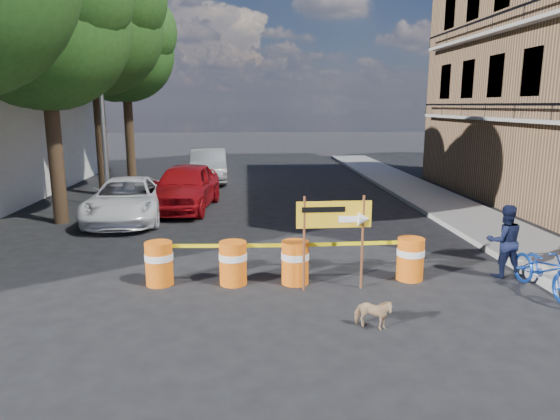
{
  "coord_description": "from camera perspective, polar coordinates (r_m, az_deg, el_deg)",
  "views": [
    {
      "loc": [
        -0.98,
        -8.71,
        3.63
      ],
      "look_at": [
        -0.23,
        2.31,
        1.3
      ],
      "focal_mm": 32.0,
      "sensor_mm": 36.0,
      "label": 1
    }
  ],
  "objects": [
    {
      "name": "ground",
      "position": [
        9.49,
        2.36,
        -10.6
      ],
      "size": [
        120.0,
        120.0,
        0.0
      ],
      "primitive_type": "plane",
      "color": "black",
      "rests_on": "ground"
    },
    {
      "name": "sidewalk_east",
      "position": [
        16.75,
        21.58,
        -1.19
      ],
      "size": [
        2.4,
        40.0,
        0.15
      ],
      "primitive_type": "cube",
      "color": "gray",
      "rests_on": "ground"
    },
    {
      "name": "tree_mid_a",
      "position": [
        16.9,
        -25.23,
        18.91
      ],
      "size": [
        5.25,
        5.0,
        8.68
      ],
      "color": "#332316",
      "rests_on": "ground"
    },
    {
      "name": "tree_mid_b",
      "position": [
        21.72,
        -20.43,
        19.36
      ],
      "size": [
        5.67,
        5.4,
        9.62
      ],
      "color": "#332316",
      "rests_on": "ground"
    },
    {
      "name": "tree_far",
      "position": [
        26.48,
        -17.23,
        17.0
      ],
      "size": [
        5.04,
        4.8,
        8.84
      ],
      "color": "#332316",
      "rests_on": "ground"
    },
    {
      "name": "streetlamp",
      "position": [
        18.89,
        -19.68,
        13.5
      ],
      "size": [
        1.25,
        0.18,
        8.0
      ],
      "color": "gray",
      "rests_on": "ground"
    },
    {
      "name": "barrel_far_left",
      "position": [
        10.56,
        -13.65,
        -5.84
      ],
      "size": [
        0.58,
        0.58,
        0.9
      ],
      "color": "#EC5B0D",
      "rests_on": "ground"
    },
    {
      "name": "barrel_mid_left",
      "position": [
        10.33,
        -5.39,
        -5.95
      ],
      "size": [
        0.58,
        0.58,
        0.9
      ],
      "color": "#EC5B0D",
      "rests_on": "ground"
    },
    {
      "name": "barrel_mid_right",
      "position": [
        10.33,
        1.74,
        -5.9
      ],
      "size": [
        0.58,
        0.58,
        0.9
      ],
      "color": "#EC5B0D",
      "rests_on": "ground"
    },
    {
      "name": "barrel_far_right",
      "position": [
        10.91,
        14.67,
        -5.33
      ],
      "size": [
        0.58,
        0.58,
        0.9
      ],
      "color": "#EC5B0D",
      "rests_on": "ground"
    },
    {
      "name": "detour_sign",
      "position": [
        9.83,
        7.32,
        -1.28
      ],
      "size": [
        1.49,
        0.28,
        1.91
      ],
      "rotation": [
        0.0,
        0.0,
        0.03
      ],
      "color": "#592D19",
      "rests_on": "ground"
    },
    {
      "name": "pedestrian",
      "position": [
        11.68,
        24.27,
        -3.26
      ],
      "size": [
        0.8,
        0.64,
        1.58
      ],
      "primitive_type": "imported",
      "rotation": [
        0.0,
        0.0,
        3.08
      ],
      "color": "black",
      "rests_on": "ground"
    },
    {
      "name": "bicycle",
      "position": [
        10.96,
        28.16,
        -3.79
      ],
      "size": [
        0.72,
        1.03,
        1.86
      ],
      "primitive_type": "imported",
      "rotation": [
        0.0,
        0.0,
        0.08
      ],
      "color": "#1642B3",
      "rests_on": "ground"
    },
    {
      "name": "dog",
      "position": [
        8.51,
        10.57,
        -11.55
      ],
      "size": [
        0.7,
        0.53,
        0.54
      ],
      "primitive_type": "imported",
      "rotation": [
        0.0,
        0.0,
        1.15
      ],
      "color": "tan",
      "rests_on": "ground"
    },
    {
      "name": "suv_white",
      "position": [
        16.68,
        -17.09,
        1.15
      ],
      "size": [
        2.52,
        4.94,
        1.34
      ],
      "primitive_type": "imported",
      "rotation": [
        0.0,
        0.0,
        0.06
      ],
      "color": "white",
      "rests_on": "ground"
    },
    {
      "name": "sedan_red",
      "position": [
        17.96,
        -10.79,
        2.67
      ],
      "size": [
        2.45,
        4.95,
        1.62
      ],
      "primitive_type": "imported",
      "rotation": [
        0.0,
        0.0,
        -0.12
      ],
      "color": "#A90E15",
      "rests_on": "ground"
    },
    {
      "name": "sedan_silver",
      "position": [
        24.41,
        -8.19,
        5.08
      ],
      "size": [
        1.98,
        4.84,
        1.56
      ],
      "primitive_type": "imported",
      "rotation": [
        0.0,
        0.0,
        0.07
      ],
      "color": "#B0B3B7",
      "rests_on": "ground"
    }
  ]
}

